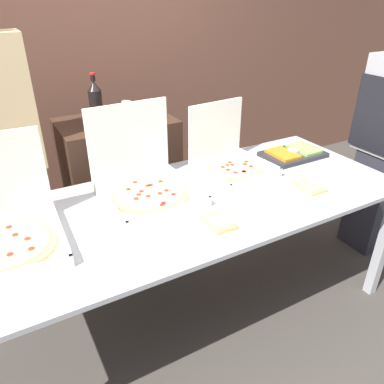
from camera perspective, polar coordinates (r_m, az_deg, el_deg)
ground_plane at (r=2.54m, az=-0.00°, el=-17.61°), size 16.00×16.00×0.00m
brick_wall_behind at (r=3.38m, az=-15.17°, el=20.25°), size 10.00×0.06×2.80m
buffet_table at (r=2.07m, az=-0.00°, el=-3.16°), size 2.41×0.98×0.82m
pizza_box_near_right at (r=2.35m, az=5.84°, el=4.89°), size 0.44×0.45×0.40m
pizza_box_far_left at (r=1.84m, az=-26.74°, el=-5.14°), size 0.48×0.50×0.46m
pizza_box_far_right at (r=2.06m, az=-7.17°, el=1.64°), size 0.50×0.51×0.47m
paper_plate_front_left at (r=1.82m, az=4.09°, el=-4.76°), size 0.22×0.22×0.03m
paper_plate_front_center at (r=2.23m, az=17.38°, el=0.60°), size 0.24×0.24×0.03m
veggie_tray at (r=2.65m, az=15.14°, el=5.67°), size 0.41×0.26×0.05m
sideboard_podium at (r=2.85m, az=-10.65°, el=0.66°), size 0.77×0.52×1.05m
soda_bottle at (r=2.54m, az=-14.45°, el=13.04°), size 0.09×0.09×0.33m
soda_can_silver at (r=2.58m, az=-8.28°, el=11.91°), size 0.07×0.07×0.12m
soda_can_colored at (r=2.64m, az=-9.89°, el=12.19°), size 0.07×0.07×0.12m
person_guest_plaid at (r=2.46m, az=-26.32°, el=5.05°), size 0.40×0.22×1.85m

